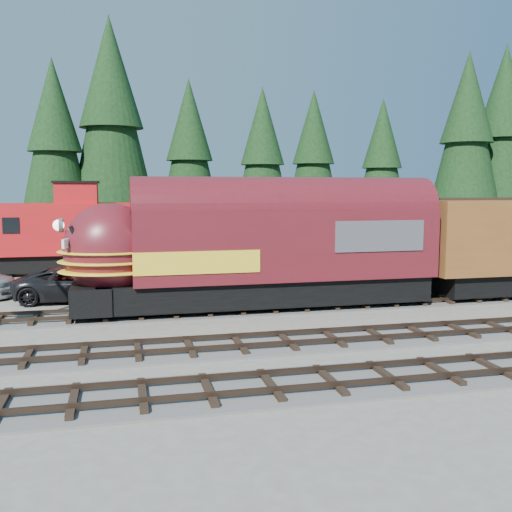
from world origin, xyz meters
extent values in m
plane|color=#6B665B|center=(0.00, 0.00, 0.00)|extent=(120.00, 120.00, 0.00)
cube|color=#4C4947|center=(10.00, 4.00, 0.04)|extent=(68.00, 3.20, 0.08)
cube|color=#38281E|center=(10.00, 3.28, 0.25)|extent=(68.00, 0.08, 0.16)
cube|color=#38281E|center=(10.00, 4.72, 0.25)|extent=(68.00, 0.08, 0.16)
cube|color=#4C4947|center=(-10.00, 18.00, 0.04)|extent=(32.00, 3.20, 0.08)
cube|color=#38281E|center=(-10.00, 17.28, 0.25)|extent=(32.00, 0.08, 0.16)
cube|color=#38281E|center=(-10.00, 18.72, 0.25)|extent=(32.00, 0.08, 0.16)
cube|color=gold|center=(0.00, 10.50, 1.70)|extent=(12.00, 6.00, 3.40)
cube|color=gold|center=(0.00, 10.50, 4.12)|extent=(11.88, 3.30, 1.44)
cube|color=white|center=(-6.04, 9.50, 2.20)|extent=(0.06, 2.40, 0.60)
cone|color=black|center=(-13.05, 25.14, 9.27)|extent=(5.66, 5.66, 12.89)
cone|color=black|center=(-8.78, 26.01, 11.42)|extent=(6.97, 6.97, 15.87)
cone|color=black|center=(-2.58, 26.06, 8.72)|extent=(5.32, 5.32, 12.12)
cone|color=black|center=(3.46, 25.29, 8.37)|extent=(5.11, 5.11, 11.64)
cone|color=black|center=(8.95, 28.15, 8.64)|extent=(5.27, 5.27, 12.01)
cone|color=black|center=(15.38, 27.41, 8.27)|extent=(5.05, 5.05, 11.50)
cone|color=black|center=(22.63, 25.25, 10.70)|extent=(6.53, 6.53, 14.87)
cone|color=black|center=(27.15, 26.21, 11.34)|extent=(6.92, 6.92, 15.76)
cube|color=black|center=(-1.59, 4.00, 0.93)|extent=(15.57, 2.79, 1.20)
cube|color=#58141B|center=(-0.72, 4.00, 3.17)|extent=(14.21, 3.28, 3.28)
ellipsoid|color=#58141B|center=(-8.70, 4.00, 3.06)|extent=(4.15, 3.21, 4.04)
cube|color=#38383A|center=(3.33, 4.00, 3.55)|extent=(4.37, 3.34, 1.42)
sphere|color=white|center=(-10.86, 4.00, 4.15)|extent=(0.48, 0.48, 0.48)
cube|color=black|center=(-12.17, 18.00, 0.89)|extent=(10.00, 2.58, 1.11)
cube|color=red|center=(-12.17, 18.00, 3.11)|extent=(11.11, 3.22, 3.33)
cube|color=red|center=(-11.06, 18.00, 5.44)|extent=(2.67, 2.44, 1.33)
imported|color=black|center=(-10.42, 8.36, 0.88)|extent=(6.52, 3.41, 1.75)
camera|label=1|loc=(-8.24, -21.72, 5.68)|focal=40.00mm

